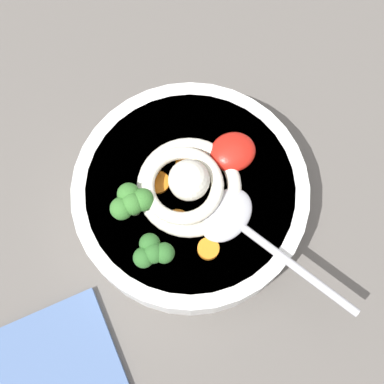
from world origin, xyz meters
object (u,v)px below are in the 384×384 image
soup_bowl (192,200)px  noodle_pile (188,186)px  soup_spoon (238,224)px  folded_napkin (28,378)px

soup_bowl → noodle_pile: 3.93cm
soup_bowl → soup_spoon: 6.45cm
noodle_pile → soup_spoon: noodle_pile is taller
soup_bowl → folded_napkin: soup_bowl is taller
folded_napkin → soup_spoon: bearing=-168.0°
noodle_pile → folded_napkin: bearing=25.9°
soup_bowl → noodle_pile: noodle_pile is taller
soup_spoon → soup_bowl: bearing=180.0°
soup_spoon → folded_napkin: 25.30cm
soup_bowl → soup_spoon: bearing=118.9°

